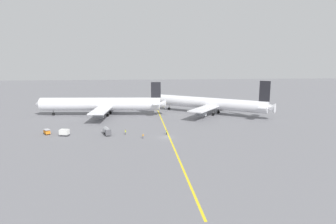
{
  "coord_description": "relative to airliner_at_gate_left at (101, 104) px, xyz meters",
  "views": [
    {
      "loc": [
        -9.02,
        -89.33,
        24.3
      ],
      "look_at": [
        3.29,
        24.47,
        4.0
      ],
      "focal_mm": 30.53,
      "sensor_mm": 36.0,
      "label": 1
    }
  ],
  "objects": [
    {
      "name": "pushback_tug",
      "position": [
        22.21,
        18.9,
        -3.94
      ],
      "size": [
        8.26,
        6.83,
        2.84
      ],
      "color": "gold",
      "rests_on": "ground"
    },
    {
      "name": "airliner_at_gate_left",
      "position": [
        0.0,
        0.0,
        0.0
      ],
      "size": [
        59.63,
        43.82,
        15.16
      ],
      "color": "silver",
      "rests_on": "ground"
    },
    {
      "name": "ground_crew_wing_walker_right",
      "position": [
        25.89,
        -38.12,
        -4.26
      ],
      "size": [
        0.5,
        0.36,
        1.7
      ],
      "color": "black",
      "rests_on": "ground"
    },
    {
      "name": "airliner_being_pushed",
      "position": [
        49.93,
        -1.86,
        -0.16
      ],
      "size": [
        50.56,
        40.82,
        16.31
      ],
      "color": "silver",
      "rests_on": "ground"
    },
    {
      "name": "ground_crew_marshaller_foreground",
      "position": [
        17.87,
        -42.07,
        -4.35
      ],
      "size": [
        0.5,
        0.36,
        1.55
      ],
      "color": "#4C4C51",
      "rests_on": "ground"
    },
    {
      "name": "gse_container_dolly_flat",
      "position": [
        -8.01,
        -35.77,
        -3.97
      ],
      "size": [
        3.64,
        2.92,
        2.15
      ],
      "color": "slate",
      "rests_on": "ground"
    },
    {
      "name": "taxiway_stripe",
      "position": [
        26.43,
        -31.53,
        -5.14
      ],
      "size": [
        0.64,
        120.0,
        0.01
      ],
      "primitive_type": "cube",
      "rotation": [
        0.0,
        0.0,
        -0.0
      ],
      "color": "yellow",
      "rests_on": "ground"
    },
    {
      "name": "gse_baggage_cart_trailing",
      "position": [
        -14.33,
        -33.27,
        -4.28
      ],
      "size": [
        2.82,
        3.15,
        1.71
      ],
      "color": "orange",
      "rests_on": "ground"
    },
    {
      "name": "ground_crew_ramp_agent_by_cones",
      "position": [
        12.09,
        -36.55,
        -4.25
      ],
      "size": [
        0.36,
        0.36,
        1.71
      ],
      "color": "#4C4C51",
      "rests_on": "ground"
    },
    {
      "name": "gse_fuel_bowser_stubby",
      "position": [
        6.0,
        -36.24,
        -3.81
      ],
      "size": [
        3.28,
        5.24,
        2.4
      ],
      "color": "gray",
      "rests_on": "ground"
    },
    {
      "name": "ground_plane",
      "position": [
        25.34,
        -41.53,
        -5.14
      ],
      "size": [
        600.0,
        600.0,
        0.0
      ],
      "primitive_type": "plane",
      "color": "slate"
    }
  ]
}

